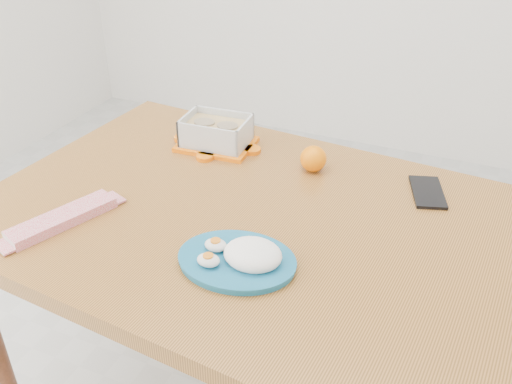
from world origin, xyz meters
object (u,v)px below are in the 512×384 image
at_px(food_container, 216,132).
at_px(smartphone, 428,192).
at_px(rice_plate, 242,256).
at_px(dining_table, 256,251).
at_px(orange_fruit, 313,159).

height_order(food_container, smartphone, food_container).
bearing_deg(food_container, smartphone, -5.95).
bearing_deg(food_container, rice_plate, -61.36).
bearing_deg(rice_plate, smartphone, 49.69).
height_order(dining_table, rice_plate, rice_plate).
relative_size(dining_table, orange_fruit, 19.82).
xyz_separation_m(food_container, smartphone, (0.56, -0.02, -0.04)).
distance_m(food_container, rice_plate, 0.51).
bearing_deg(dining_table, food_container, 136.05).
height_order(rice_plate, smartphone, rice_plate).
relative_size(dining_table, food_container, 6.36).
relative_size(dining_table, rice_plate, 5.16).
relative_size(food_container, smartphone, 1.47).
distance_m(food_container, smartphone, 0.56).
height_order(dining_table, orange_fruit, orange_fruit).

